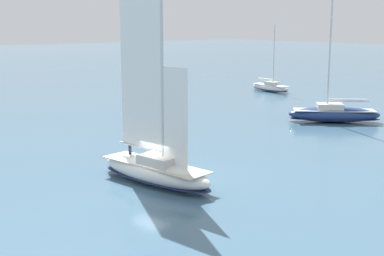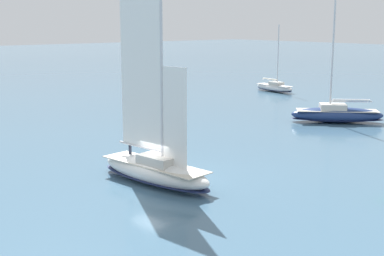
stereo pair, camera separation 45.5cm
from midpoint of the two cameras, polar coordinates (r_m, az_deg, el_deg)
The scene contains 4 objects.
ground_plane at distance 33.49m, azimuth -3.59°, elevation -5.84°, with size 400.00×400.00×0.00m, color #42667F.
sailboat_main at distance 33.21m, azimuth -3.60°, elevation -4.21°, with size 9.18×3.64×12.27m.
sailboat_moored_near_marina at distance 55.01m, azimuth 15.41°, elevation 1.44°, with size 8.23×8.18×12.46m.
sailboat_moored_far_slip at distance 77.79m, azimuth 8.95°, elevation 4.33°, with size 6.98×2.34×9.47m.
Camera 2 is at (26.11, -18.56, 9.83)m, focal length 50.00 mm.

